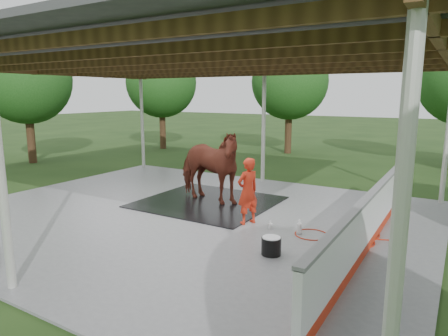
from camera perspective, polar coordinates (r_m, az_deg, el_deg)
The scene contains 12 objects.
ground at distance 10.60m, azimuth -5.61°, elevation -6.81°, with size 100.00×100.00×0.00m, color #1E3814.
concrete_slab at distance 10.59m, azimuth -5.62°, elevation -6.68°, with size 12.00×10.00×0.05m, color slate.
pavilion_structure at distance 10.15m, azimuth -6.03°, elevation 15.08°, with size 12.60×10.60×4.05m.
dasher_board at distance 8.62m, azimuth 19.92°, elevation -7.39°, with size 0.16×8.00×1.15m.
tree_belt at distance 10.71m, azimuth -1.70°, elevation 13.94°, with size 28.00×28.00×5.80m.
rubber_mat at distance 11.65m, azimuth -2.33°, elevation -4.85°, with size 3.65×3.42×0.03m, color black.
horse at distance 11.41m, azimuth -2.37°, elevation 0.28°, with size 1.13×2.47×2.09m, color maroon.
handler at distance 9.59m, azimuth 3.41°, elevation -3.31°, with size 0.59×0.39×1.62m, color red.
wash_bucket at distance 7.99m, azimuth 6.77°, elevation -10.95°, with size 0.39×0.39×0.36m.
soap_bottle_a at distance 9.20m, azimuth 10.71°, elevation -8.24°, with size 0.13×0.13×0.33m, color silver.
soap_bottle_b at distance 9.47m, azimuth 6.65°, elevation -8.05°, with size 0.09×0.09×0.19m, color #338CD8.
hose_coil at distance 9.33m, azimuth 16.91°, elevation -9.27°, with size 2.28×1.48×0.02m.
Camera 1 is at (6.08, -8.09, 3.15)m, focal length 32.00 mm.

